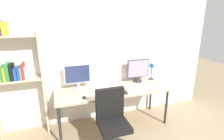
% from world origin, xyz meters
% --- Properties ---
extents(wall_back, '(4.46, 0.10, 2.60)m').
position_xyz_m(wall_back, '(0.00, 1.02, 1.30)').
color(wall_back, silver).
rests_on(wall_back, ground_plane).
extents(desk, '(2.06, 0.68, 0.74)m').
position_xyz_m(desk, '(0.00, 0.60, 0.69)').
color(desk, tan).
rests_on(desk, ground_plane).
extents(bookshelf, '(0.83, 0.28, 2.03)m').
position_xyz_m(bookshelf, '(-1.64, 0.83, 1.22)').
color(bookshelf, beige).
rests_on(bookshelf, ground_plane).
extents(office_chair, '(0.52, 0.52, 0.99)m').
position_xyz_m(office_chair, '(-0.22, -0.04, 0.40)').
color(office_chair, '#2D2D33').
rests_on(office_chair, ground_plane).
extents(monitor_left, '(0.47, 0.18, 0.46)m').
position_xyz_m(monitor_left, '(-0.60, 0.81, 1.00)').
color(monitor_left, silver).
rests_on(monitor_left, desk).
extents(monitor_right, '(0.46, 0.18, 0.46)m').
position_xyz_m(monitor_right, '(0.60, 0.81, 0.99)').
color(monitor_right, '#38383D').
rests_on(monitor_right, desk).
extents(desk_lamp, '(0.11, 0.15, 0.39)m').
position_xyz_m(desk_lamp, '(0.93, 0.82, 1.00)').
color(desk_lamp, '#333333').
rests_on(desk_lamp, desk).
extents(keyboard_main, '(0.35, 0.13, 0.02)m').
position_xyz_m(keyboard_main, '(0.00, 0.37, 0.75)').
color(keyboard_main, black).
rests_on(keyboard_main, desk).
extents(mouse_left_side, '(0.06, 0.10, 0.03)m').
position_xyz_m(mouse_left_side, '(-0.56, 0.38, 0.76)').
color(mouse_left_side, black).
rests_on(mouse_left_side, desk).
extents(mouse_right_side, '(0.06, 0.10, 0.03)m').
position_xyz_m(mouse_right_side, '(0.63, 0.36, 0.76)').
color(mouse_right_side, silver).
rests_on(mouse_right_side, desk).
extents(laptop_closed, '(0.36, 0.28, 0.02)m').
position_xyz_m(laptop_closed, '(0.37, 0.51, 0.75)').
color(laptop_closed, silver).
rests_on(laptop_closed, desk).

